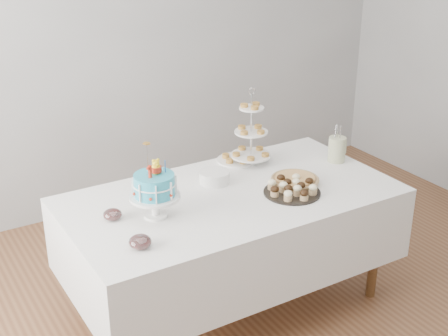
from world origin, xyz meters
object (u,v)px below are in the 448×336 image
tiered_stand (251,132)px  plate_stack (214,177)px  jam_bowl_a (140,242)px  table (231,229)px  jam_bowl_b (112,215)px  pie (295,180)px  pastry_plate (237,159)px  utensil_pitcher (337,148)px  birthday_cake (155,197)px  cupcake_tray (292,188)px

tiered_stand → plate_stack: size_ratio=2.75×
jam_bowl_a → table: bearing=22.1°
jam_bowl_b → pie: bearing=-7.5°
pie → pastry_plate: 0.49m
plate_stack → utensil_pitcher: size_ratio=0.73×
jam_bowl_a → utensil_pitcher: bearing=12.8°
birthday_cake → cupcake_tray: bearing=-34.5°
tiered_stand → jam_bowl_b: tiered_stand is taller
tiered_stand → utensil_pitcher: bearing=-27.7°
cupcake_tray → tiered_stand: (0.04, 0.50, 0.17)m
pastry_plate → plate_stack: bearing=-143.9°
pie → tiered_stand: size_ratio=0.57×
birthday_cake → plate_stack: size_ratio=2.30×
pie → plate_stack: bearing=145.8°
jam_bowl_a → utensil_pitcher: utensil_pitcher is taller
tiered_stand → pastry_plate: 0.21m
pie → jam_bowl_b: size_ratio=2.89×
table → cupcake_tray: cupcake_tray is taller
birthday_cake → table: bearing=-20.8°
jam_bowl_b → utensil_pitcher: utensil_pitcher is taller
pastry_plate → utensil_pitcher: size_ratio=1.04×
birthday_cake → jam_bowl_a: bearing=-153.0°
pie → tiered_stand: 0.45m
tiered_stand → plate_stack: bearing=-158.5°
jam_bowl_a → jam_bowl_b: 0.34m
tiered_stand → pie: bearing=-83.6°
birthday_cake → utensil_pitcher: birthday_cake is taller
jam_bowl_a → pastry_plate: bearing=34.8°
table → pastry_plate: size_ratio=7.42×
plate_stack → cupcake_tray: bearing=-49.6°
tiered_stand → table: bearing=-136.8°
cupcake_tray → jam_bowl_b: bearing=166.8°
tiered_stand → plate_stack: 0.42m
pie → cupcake_tray: bearing=-134.2°
birthday_cake → jam_bowl_a: (-0.20, -0.25, -0.08)m
pastry_plate → jam_bowl_b: bearing=-161.1°
jam_bowl_b → birthday_cake: bearing=-23.6°
cupcake_tray → jam_bowl_a: cupcake_tray is taller
table → cupcake_tray: 0.44m
jam_bowl_b → tiered_stand: bearing=14.2°
cupcake_tray → jam_bowl_b: size_ratio=3.31×
birthday_cake → tiered_stand: tiered_stand is taller
tiered_stand → plate_stack: (-0.35, -0.14, -0.17)m
jam_bowl_b → plate_stack: bearing=10.3°
plate_stack → jam_bowl_b: 0.71m
pastry_plate → utensil_pitcher: (0.55, -0.33, 0.07)m
tiered_stand → jam_bowl_a: size_ratio=4.47×
pie → jam_bowl_b: bearing=172.5°
pie → jam_bowl_b: 1.10m
birthday_cake → tiered_stand: bearing=-1.3°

